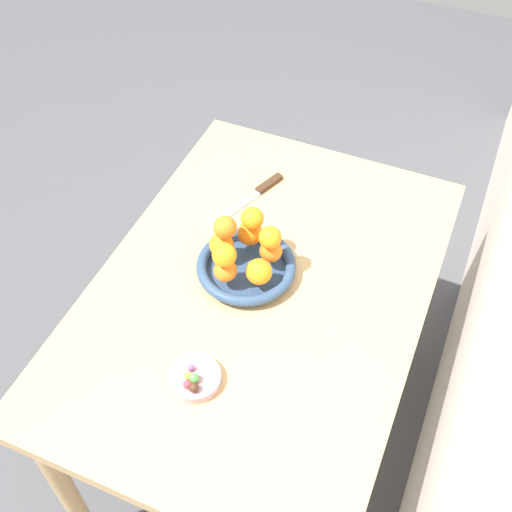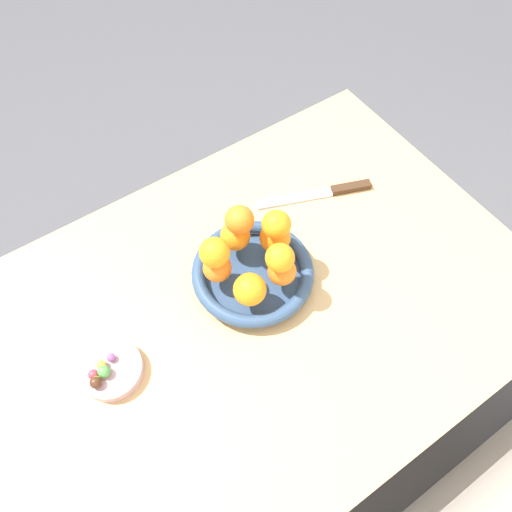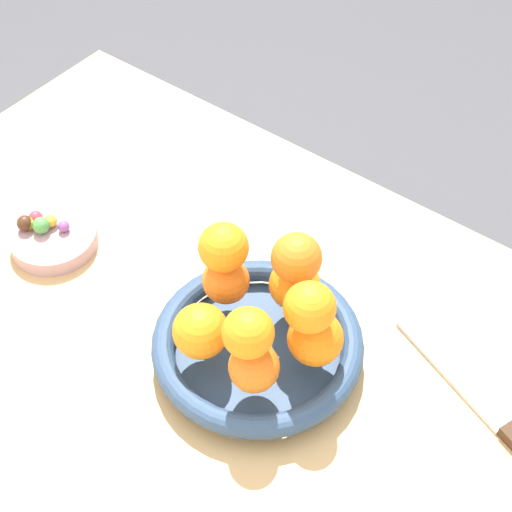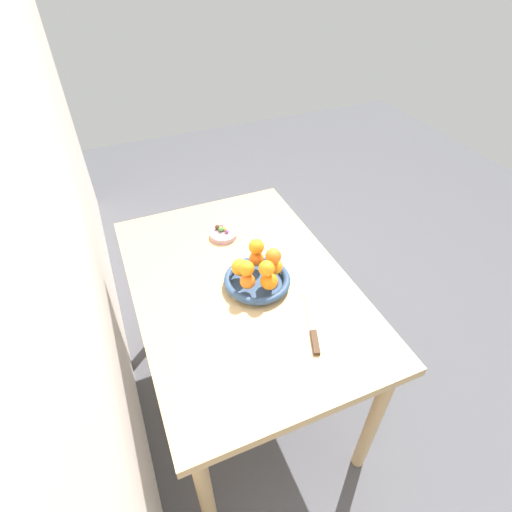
# 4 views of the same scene
# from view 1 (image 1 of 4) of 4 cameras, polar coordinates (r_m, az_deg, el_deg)

# --- Properties ---
(ground_plane) EXTENTS (6.00, 6.00, 0.00)m
(ground_plane) POSITION_cam_1_polar(r_m,az_deg,el_deg) (2.15, 0.26, -15.22)
(ground_plane) COLOR #4C4C51
(dining_table) EXTENTS (1.10, 0.76, 0.74)m
(dining_table) POSITION_cam_1_polar(r_m,az_deg,el_deg) (1.59, 0.34, -4.89)
(dining_table) COLOR tan
(dining_table) RESTS_ON ground_plane
(fruit_bowl) EXTENTS (0.24, 0.24, 0.04)m
(fruit_bowl) POSITION_cam_1_polar(r_m,az_deg,el_deg) (1.53, -0.87, -0.98)
(fruit_bowl) COLOR navy
(fruit_bowl) RESTS_ON dining_table
(candy_dish) EXTENTS (0.11, 0.11, 0.02)m
(candy_dish) POSITION_cam_1_polar(r_m,az_deg,el_deg) (1.38, -5.45, -10.77)
(candy_dish) COLOR #B28C99
(candy_dish) RESTS_ON dining_table
(orange_0) EXTENTS (0.05, 0.05, 0.05)m
(orange_0) POSITION_cam_1_polar(r_m,az_deg,el_deg) (1.47, -2.74, -1.29)
(orange_0) COLOR orange
(orange_0) RESTS_ON fruit_bowl
(orange_1) EXTENTS (0.06, 0.06, 0.06)m
(orange_1) POSITION_cam_1_polar(r_m,az_deg,el_deg) (1.46, 0.25, -1.39)
(orange_1) COLOR orange
(orange_1) RESTS_ON fruit_bowl
(orange_2) EXTENTS (0.05, 0.05, 0.05)m
(orange_2) POSITION_cam_1_polar(r_m,az_deg,el_deg) (1.51, 1.34, 0.44)
(orange_2) COLOR orange
(orange_2) RESTS_ON fruit_bowl
(orange_3) EXTENTS (0.06, 0.06, 0.06)m
(orange_3) POSITION_cam_1_polar(r_m,az_deg,el_deg) (1.54, -0.53, 2.06)
(orange_3) COLOR orange
(orange_3) RESTS_ON fruit_bowl
(orange_4) EXTENTS (0.06, 0.06, 0.06)m
(orange_4) POSITION_cam_1_polar(r_m,az_deg,el_deg) (1.52, -3.09, 1.00)
(orange_4) COLOR orange
(orange_4) RESTS_ON fruit_bowl
(orange_5) EXTENTS (0.05, 0.05, 0.05)m
(orange_5) POSITION_cam_1_polar(r_m,az_deg,el_deg) (1.46, 1.31, 1.64)
(orange_5) COLOR orange
(orange_5) RESTS_ON orange_2
(orange_6) EXTENTS (0.05, 0.05, 0.05)m
(orange_6) POSITION_cam_1_polar(r_m,az_deg,el_deg) (1.49, -0.33, 3.35)
(orange_6) COLOR orange
(orange_6) RESTS_ON orange_3
(orange_7) EXTENTS (0.06, 0.06, 0.06)m
(orange_7) POSITION_cam_1_polar(r_m,az_deg,el_deg) (1.43, -2.84, 0.10)
(orange_7) COLOR orange
(orange_7) RESTS_ON orange_0
(orange_8) EXTENTS (0.06, 0.06, 0.06)m
(orange_8) POSITION_cam_1_polar(r_m,az_deg,el_deg) (1.48, -2.78, 2.55)
(orange_8) COLOR orange
(orange_8) RESTS_ON orange_4
(candy_ball_0) EXTENTS (0.02, 0.02, 0.02)m
(candy_ball_0) POSITION_cam_1_polar(r_m,az_deg,el_deg) (1.37, -5.81, -9.86)
(candy_ball_0) COLOR #8C4C99
(candy_ball_0) RESTS_ON candy_dish
(candy_ball_1) EXTENTS (0.02, 0.02, 0.02)m
(candy_ball_1) POSITION_cam_1_polar(r_m,az_deg,el_deg) (1.35, -6.13, -11.29)
(candy_ball_1) COLOR #C6384C
(candy_ball_1) RESTS_ON candy_dish
(candy_ball_2) EXTENTS (0.02, 0.02, 0.02)m
(candy_ball_2) POSITION_cam_1_polar(r_m,az_deg,el_deg) (1.36, -6.04, -10.54)
(candy_ball_2) COLOR gold
(candy_ball_2) RESTS_ON candy_dish
(candy_ball_3) EXTENTS (0.02, 0.02, 0.02)m
(candy_ball_3) POSITION_cam_1_polar(r_m,az_deg,el_deg) (1.34, -5.55, -11.57)
(candy_ball_3) COLOR #472819
(candy_ball_3) RESTS_ON candy_dish
(candy_ball_4) EXTENTS (0.02, 0.02, 0.02)m
(candy_ball_4) POSITION_cam_1_polar(r_m,az_deg,el_deg) (1.34, -5.59, -11.53)
(candy_ball_4) COLOR gold
(candy_ball_4) RESTS_ON candy_dish
(candy_ball_5) EXTENTS (0.02, 0.02, 0.02)m
(candy_ball_5) POSITION_cam_1_polar(r_m,az_deg,el_deg) (1.35, -5.53, -10.75)
(candy_ball_5) COLOR #4C9947
(candy_ball_5) RESTS_ON candy_dish
(knife) EXTENTS (0.25, 0.11, 0.01)m
(knife) POSITION_cam_1_polar(r_m,az_deg,el_deg) (1.73, -0.24, 5.43)
(knife) COLOR #3F2819
(knife) RESTS_ON dining_table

